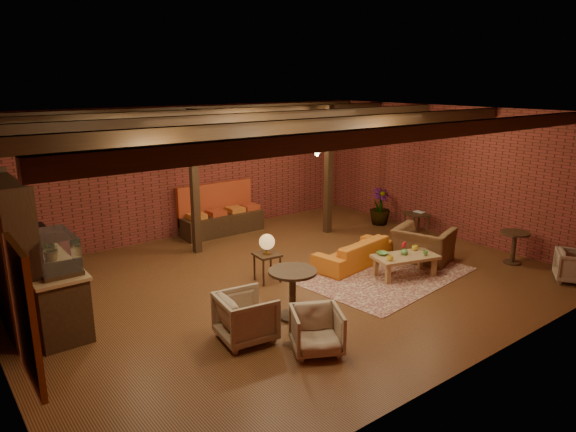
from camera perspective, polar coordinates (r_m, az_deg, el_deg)
floor at (r=10.10m, az=-0.05°, el=-7.15°), size 10.00×10.00×0.00m
ceiling at (r=9.38m, az=-0.05°, el=11.28°), size 10.00×8.00×0.02m
wall_back at (r=12.96m, az=-10.85°, el=4.92°), size 10.00×0.02×3.20m
wall_front at (r=6.98m, az=20.27°, el=-4.40°), size 10.00×0.02×3.20m
wall_right at (r=13.19m, az=17.58°, el=4.65°), size 0.02×8.00×3.20m
ceiling_beams at (r=9.38m, az=-0.05°, el=10.55°), size 9.80×6.40×0.22m
ceiling_pipe at (r=10.72m, az=-5.31°, el=9.80°), size 9.60×0.12×0.12m
post_left at (r=11.47m, az=-10.37°, el=3.64°), size 0.16×0.16×3.20m
post_right at (r=12.87m, az=4.51°, el=5.07°), size 0.16×0.16×3.20m
service_counter at (r=9.10m, az=-25.34°, el=-5.81°), size 0.80×2.50×1.60m
plant_counter at (r=9.18m, az=-25.30°, el=-2.86°), size 0.35×0.39×0.30m
shelving_hutch at (r=9.01m, az=-28.24°, el=-3.67°), size 0.52×2.00×2.40m
chalkboard_menu at (r=5.65m, az=-27.13°, el=-9.75°), size 0.08×0.96×1.46m
banquette at (r=13.08m, az=-7.38°, el=0.22°), size 2.10×0.70×1.00m
service_sign at (r=12.35m, az=-6.61°, el=8.12°), size 0.86×0.06×0.30m
ceiling_spotlights at (r=9.40m, az=-0.05°, el=9.21°), size 6.40×4.40×0.28m
rug at (r=10.61m, az=10.10°, el=-6.24°), size 3.60×2.91×0.01m
sofa at (r=10.91m, az=7.31°, el=-3.99°), size 2.02×1.04×0.56m
coffee_table at (r=10.43m, az=12.83°, el=-4.54°), size 1.39×0.95×0.69m
side_table_lamp at (r=9.83m, az=-2.35°, el=-3.30°), size 0.50×0.50×0.95m
round_table_left at (r=8.40m, az=0.51°, el=-7.74°), size 0.79×0.79×0.83m
armchair_a at (r=7.81m, az=-4.70°, el=-10.88°), size 0.84×0.88×0.81m
armchair_b at (r=7.51m, az=3.20°, el=-12.37°), size 0.91×0.89×0.71m
armchair_right at (r=11.35m, az=14.84°, el=-2.49°), size 1.05×1.31×0.99m
side_table_book at (r=13.21m, az=14.10°, el=0.15°), size 0.65×0.65×0.59m
round_table_right at (r=11.86m, az=23.84°, el=-2.71°), size 0.59×0.59×0.70m
armchair_far at (r=11.37m, az=29.27°, el=-4.78°), size 0.88×0.87×0.67m
plant_tall at (r=13.79m, az=10.37°, el=5.01°), size 1.88×1.88×2.95m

